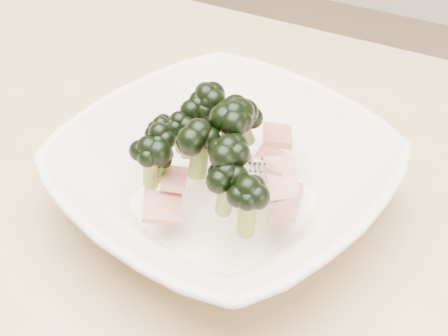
{
  "coord_description": "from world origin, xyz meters",
  "views": [
    {
      "loc": [
        0.29,
        -0.38,
        1.19
      ],
      "look_at": [
        0.09,
        0.02,
        0.8
      ],
      "focal_mm": 50.0,
      "sensor_mm": 36.0,
      "label": 1
    }
  ],
  "objects": [
    {
      "name": "dining_table",
      "position": [
        0.0,
        0.0,
        0.65
      ],
      "size": [
        1.2,
        0.8,
        0.75
      ],
      "color": "tan",
      "rests_on": "ground"
    },
    {
      "name": "broccoli_dish",
      "position": [
        0.09,
        0.02,
        0.79
      ],
      "size": [
        0.37,
        0.37,
        0.13
      ],
      "color": "white",
      "rests_on": "dining_table"
    }
  ]
}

